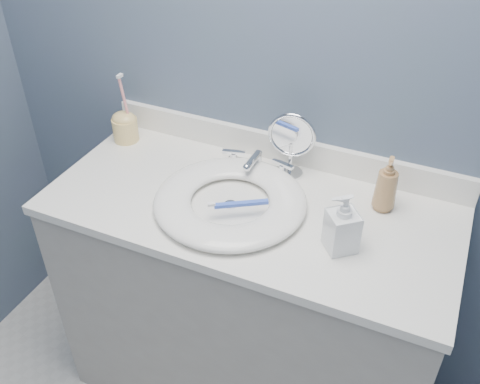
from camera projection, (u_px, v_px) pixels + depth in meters
The scene contains 12 objects.
back_wall at pixel (288, 68), 1.59m from camera, with size 2.20×0.02×2.40m, color #4D5873.
vanity_cabinet at pixel (248, 307), 1.85m from camera, with size 1.20×0.55×0.85m, color #ABA69C.
countertop at pixel (250, 208), 1.59m from camera, with size 1.22×0.57×0.03m, color white.
backsplash at pixel (282, 148), 1.75m from camera, with size 1.22×0.02×0.09m, color white.
basin at pixel (230, 201), 1.56m from camera, with size 0.45×0.45×0.04m, color white, non-canonical shape.
drain at pixel (230, 205), 1.57m from camera, with size 0.04×0.04×0.01m, color silver.
faucet at pixel (256, 164), 1.70m from camera, with size 0.25×0.13×0.07m.
makeup_mirror at pixel (291, 142), 1.63m from camera, with size 0.15×0.08×0.22m.
soap_bottle_amber at pixel (387, 184), 1.52m from camera, with size 0.07×0.07×0.17m, color #A5794A.
soap_bottle_clear at pixel (343, 223), 1.38m from camera, with size 0.08×0.08×0.17m, color white.
toothbrush_holder at pixel (125, 125), 1.84m from camera, with size 0.09×0.09×0.25m.
toothbrush_lying at pixel (239, 204), 1.51m from camera, with size 0.15×0.10×0.02m.
Camera 1 is at (0.48, -0.17, 1.86)m, focal length 40.00 mm.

